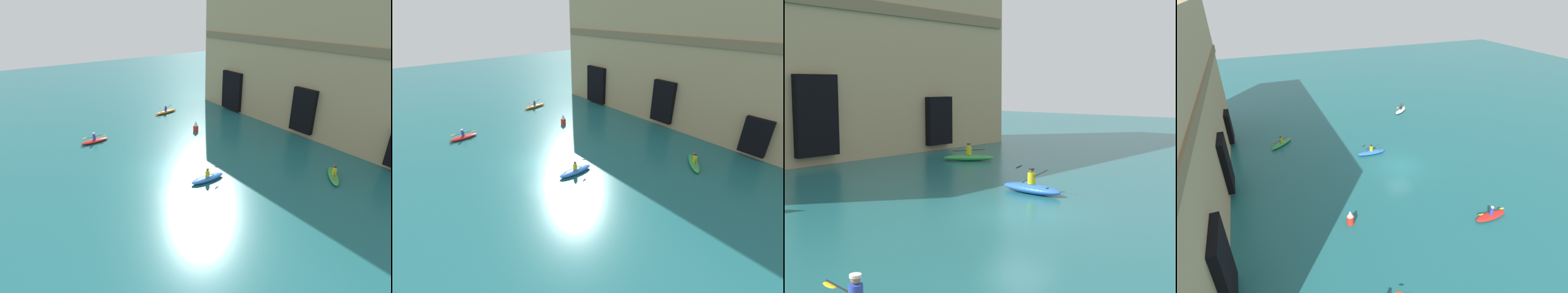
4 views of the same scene
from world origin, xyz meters
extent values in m
plane|color=#1E6066|center=(0.00, 0.00, 0.00)|extent=(120.00, 120.00, 0.00)
cube|color=#79674A|center=(1.77, 15.83, 9.48)|extent=(34.15, 0.24, 0.76)
cube|color=black|center=(-9.47, 15.73, 2.71)|extent=(3.36, 0.70, 4.98)
cube|color=black|center=(1.80, 15.73, 2.93)|extent=(2.68, 0.70, 4.68)
cube|color=black|center=(11.71, 15.73, 2.12)|extent=(2.23, 0.70, 3.39)
ellipsoid|color=#D84C19|center=(-13.35, 6.85, 0.94)|extent=(0.25, 0.46, 0.18)
ellipsoid|color=blue|center=(3.36, 1.76, 0.21)|extent=(0.97, 3.08, 0.41)
cylinder|color=gold|center=(3.36, 1.76, 0.66)|extent=(0.35, 0.35, 0.49)
sphere|color=brown|center=(3.36, 1.76, 1.00)|extent=(0.19, 0.19, 0.19)
cylinder|color=#232328|center=(3.36, 1.76, 1.07)|extent=(0.23, 0.23, 0.06)
cylinder|color=black|center=(3.36, 1.76, 0.68)|extent=(0.35, 1.80, 0.91)
ellipsoid|color=black|center=(3.50, 2.55, 1.07)|extent=(0.25, 0.44, 0.24)
ellipsoid|color=black|center=(3.23, 0.98, 0.30)|extent=(0.25, 0.44, 0.24)
ellipsoid|color=green|center=(9.09, 10.48, 0.19)|extent=(2.60, 2.84, 0.38)
cylinder|color=gold|center=(9.09, 10.48, 0.63)|extent=(0.36, 0.36, 0.50)
sphere|color=beige|center=(9.09, 10.48, 0.97)|extent=(0.18, 0.18, 0.18)
cylinder|color=#232328|center=(9.09, 10.48, 1.05)|extent=(0.23, 0.23, 0.06)
cylinder|color=black|center=(9.09, 10.48, 0.66)|extent=(1.10, 1.71, 0.17)
ellipsoid|color=#D84C19|center=(8.63, 11.23, 0.72)|extent=(0.39, 0.47, 0.08)
ellipsoid|color=#D84C19|center=(9.56, 9.74, 0.60)|extent=(0.39, 0.47, 0.08)
ellipsoid|color=red|center=(-9.57, -3.16, 0.17)|extent=(0.95, 2.87, 0.33)
cylinder|color=#2D47B7|center=(-9.57, -3.16, 0.60)|extent=(0.29, 0.29, 0.53)
sphere|color=#9E704C|center=(-9.57, -3.16, 0.96)|extent=(0.19, 0.19, 0.19)
cylinder|color=silver|center=(-9.57, -3.16, 1.03)|extent=(0.24, 0.24, 0.06)
cylinder|color=black|center=(-9.57, -3.16, 0.63)|extent=(0.16, 2.16, 0.12)
ellipsoid|color=yellow|center=(-9.51, -2.20, 0.59)|extent=(0.21, 0.45, 0.07)
ellipsoid|color=yellow|center=(-9.62, -4.12, 0.66)|extent=(0.21, 0.45, 0.07)
ellipsoid|color=white|center=(13.06, -6.69, 0.22)|extent=(2.43, 2.73, 0.44)
cylinder|color=#232328|center=(13.06, -6.69, 0.70)|extent=(0.30, 0.30, 0.53)
sphere|color=beige|center=(13.06, -6.69, 1.07)|extent=(0.21, 0.21, 0.21)
cylinder|color=#232328|center=(13.06, -6.69, 1.15)|extent=(0.26, 0.26, 0.06)
cylinder|color=black|center=(13.06, -6.69, 0.73)|extent=(1.11, 1.74, 0.46)
ellipsoid|color=yellow|center=(13.53, -7.44, 0.54)|extent=(0.39, 0.47, 0.14)
ellipsoid|color=yellow|center=(12.58, -5.93, 0.92)|extent=(0.39, 0.47, 0.14)
cylinder|color=red|center=(-6.02, 7.28, 0.34)|extent=(0.59, 0.59, 0.67)
cone|color=white|center=(-6.02, 7.28, 0.94)|extent=(0.50, 0.50, 0.53)
camera|label=1|loc=(20.28, -11.45, 12.97)|focal=28.00mm
camera|label=2|loc=(18.03, -9.33, 12.05)|focal=24.00mm
camera|label=3|loc=(-15.73, -11.58, 4.72)|focal=50.00mm
camera|label=4|loc=(-23.20, 12.45, 16.40)|focal=28.00mm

